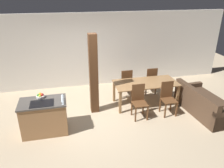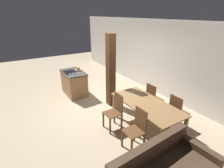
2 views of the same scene
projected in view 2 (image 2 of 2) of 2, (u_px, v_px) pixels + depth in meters
The scene contains 14 objects.
ground_plane at pixel (98, 105), 5.90m from camera, with size 16.00×16.00×0.00m, color tan.
wall_back at pixel (155, 57), 6.59m from camera, with size 11.20×0.08×2.70m.
kitchen_island at pixel (74, 83), 6.59m from camera, with size 1.15×0.70×0.89m.
fruit_bowl at pixel (78, 69), 6.55m from camera, with size 0.21×0.21×0.11m.
wine_glass_near at pixel (70, 74), 5.85m from camera, with size 0.08×0.08×0.14m.
wine_glass_middle at pixel (73, 73), 5.90m from camera, with size 0.08×0.08×0.14m.
wine_glass_far at pixel (75, 73), 5.94m from camera, with size 0.08×0.08×0.14m.
wine_glass_end at pixel (78, 72), 5.99m from camera, with size 0.08×0.08×0.14m.
dining_table at pixel (146, 106), 4.52m from camera, with size 1.98×0.92×0.75m.
dining_chair_near_left at pixel (115, 111), 4.60m from camera, with size 0.40×0.40×0.98m.
dining_chair_near_right at pixel (136, 129), 3.90m from camera, with size 0.40×0.40×0.98m.
dining_chair_far_left at pixel (153, 98), 5.26m from camera, with size 0.40×0.40×0.98m.
dining_chair_far_right at pixel (177, 112), 4.56m from camera, with size 0.40×0.40×0.98m.
timber_post at pixel (111, 71), 5.58m from camera, with size 0.24×0.24×2.35m.
Camera 2 is at (4.66, -2.31, 2.91)m, focal length 28.00 mm.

